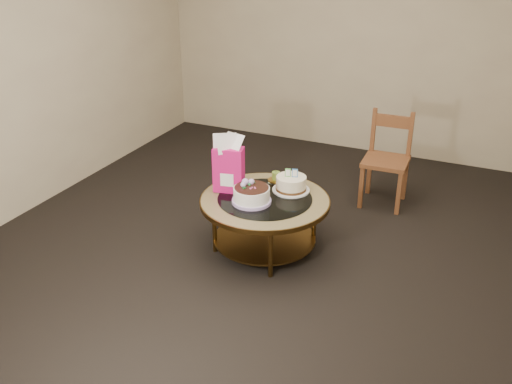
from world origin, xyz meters
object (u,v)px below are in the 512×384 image
at_px(coffee_table, 265,207).
at_px(cream_cake, 291,184).
at_px(dining_chair, 387,159).
at_px(decorated_cake, 251,195).
at_px(gift_bag, 229,164).

height_order(coffee_table, cream_cake, cream_cake).
xyz_separation_m(cream_cake, dining_chair, (0.54, 1.04, -0.08)).
distance_m(decorated_cake, cream_cake, 0.38).
relative_size(gift_bag, dining_chair, 0.55).
xyz_separation_m(cream_cake, gift_bag, (-0.45, -0.20, 0.17)).
relative_size(cream_cake, dining_chair, 0.35).
bearing_deg(dining_chair, cream_cake, -119.40).
height_order(cream_cake, dining_chair, dining_chair).
height_order(coffee_table, gift_bag, gift_bag).
distance_m(coffee_table, gift_bag, 0.45).
bearing_deg(decorated_cake, dining_chair, 61.50).
relative_size(coffee_table, gift_bag, 2.18).
xyz_separation_m(coffee_table, decorated_cake, (-0.06, -0.11, 0.14)).
height_order(coffee_table, decorated_cake, decorated_cake).
bearing_deg(dining_chair, coffee_table, -120.40).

